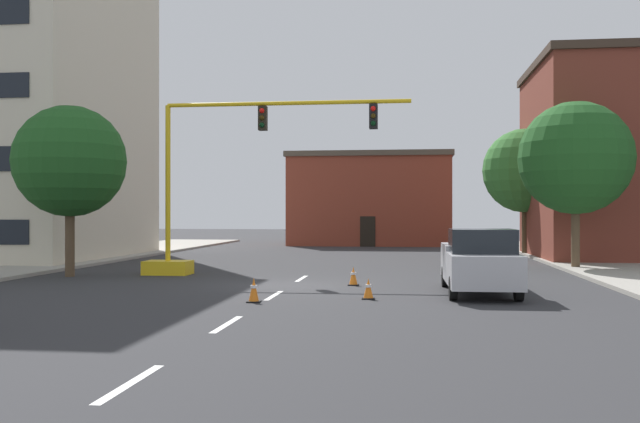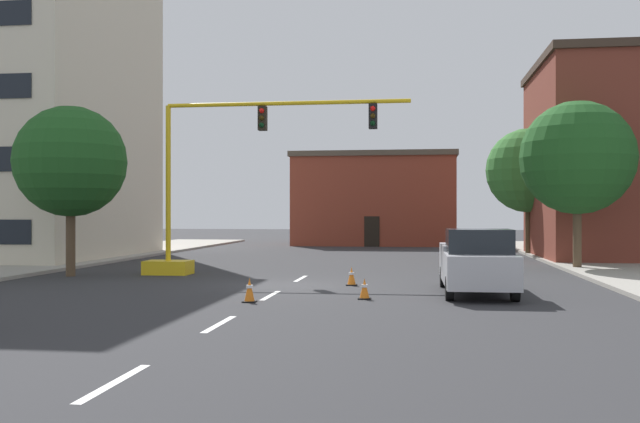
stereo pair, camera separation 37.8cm
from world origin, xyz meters
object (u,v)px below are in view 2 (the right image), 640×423
object	(u,v)px
tree_right_far	(529,171)
tree_right_mid	(577,158)
traffic_cone_roadside_b	(364,289)
traffic_signal_gantry	(203,216)
pickup_truck_silver	(476,262)
traffic_cone_roadside_a	(352,276)
tree_left_near	(71,162)
traffic_cone_roadside_c	(250,290)

from	to	relation	value
tree_right_far	tree_right_mid	xyz separation A→B (m)	(0.47, -10.54, -0.07)
tree_right_far	traffic_cone_roadside_b	size ratio (longest dim) A/B	12.36
traffic_signal_gantry	pickup_truck_silver	xyz separation A→B (m)	(10.24, -5.32, -1.36)
tree_right_far	traffic_cone_roadside_a	distance (m)	20.68
tree_left_near	traffic_cone_roadside_c	world-z (taller)	tree_left_near
traffic_cone_roadside_a	tree_right_far	bearing A→B (deg)	65.01
traffic_signal_gantry	traffic_cone_roadside_c	size ratio (longest dim) A/B	15.57
traffic_cone_roadside_a	pickup_truck_silver	bearing A→B (deg)	-26.38
tree_left_near	traffic_cone_roadside_c	xyz separation A→B (m)	(8.79, -6.91, -4.12)
traffic_cone_roadside_a	traffic_cone_roadside_c	bearing A→B (deg)	-115.72
tree_right_mid	pickup_truck_silver	distance (m)	11.59
pickup_truck_silver	tree_right_far	bearing A→B (deg)	77.40
tree_right_far	tree_right_mid	distance (m)	10.55
pickup_truck_silver	traffic_cone_roadside_a	world-z (taller)	pickup_truck_silver
traffic_cone_roadside_b	traffic_cone_roadside_c	world-z (taller)	traffic_cone_roadside_c
traffic_cone_roadside_c	tree_right_far	bearing A→B (deg)	64.85
traffic_cone_roadside_c	pickup_truck_silver	bearing A→B (deg)	24.71
tree_left_near	traffic_cone_roadside_a	world-z (taller)	tree_left_near
tree_right_far	tree_right_mid	bearing A→B (deg)	-87.43
tree_right_far	pickup_truck_silver	distance (m)	21.12
traffic_cone_roadside_b	traffic_signal_gantry	bearing A→B (deg)	134.44
tree_right_far	traffic_cone_roadside_a	world-z (taller)	tree_right_far
tree_right_far	tree_right_mid	size ratio (longest dim) A/B	1.01
traffic_signal_gantry	tree_left_near	size ratio (longest dim) A/B	1.59
tree_right_mid	traffic_cone_roadside_b	xyz separation A→B (m)	(-8.27, -11.51, -4.53)
tree_right_far	tree_left_near	world-z (taller)	tree_right_far
tree_right_far	traffic_cone_roadside_c	size ratio (longest dim) A/B	10.83
pickup_truck_silver	traffic_cone_roadside_a	bearing A→B (deg)	153.62
tree_right_mid	tree_left_near	xyz separation A→B (m)	(-20.14, -5.73, -0.37)
tree_right_mid	traffic_cone_roadside_c	distance (m)	17.58
traffic_signal_gantry	traffic_cone_roadside_c	bearing A→B (deg)	-64.76
traffic_cone_roadside_b	tree_left_near	bearing A→B (deg)	154.04
tree_right_far	traffic_signal_gantry	bearing A→B (deg)	-134.67
traffic_cone_roadside_c	tree_left_near	bearing A→B (deg)	141.80
traffic_cone_roadside_c	traffic_signal_gantry	bearing A→B (deg)	115.24
traffic_signal_gantry	traffic_cone_roadside_c	xyz separation A→B (m)	(3.89, -8.24, -2.00)
traffic_signal_gantry	tree_right_far	size ratio (longest dim) A/B	1.44
traffic_signal_gantry	traffic_cone_roadside_a	distance (m)	7.37
traffic_signal_gantry	tree_left_near	xyz separation A→B (m)	(-4.90, -1.33, 2.12)
tree_right_mid	traffic_cone_roadside_a	xyz separation A→B (m)	(-9.00, -7.74, -4.51)
traffic_signal_gantry	pickup_truck_silver	world-z (taller)	traffic_signal_gantry
traffic_signal_gantry	pickup_truck_silver	distance (m)	11.62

